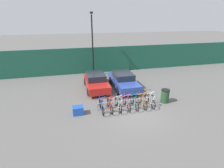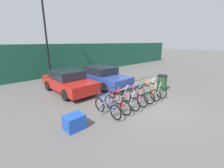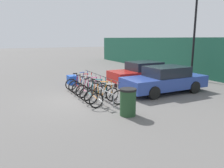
% 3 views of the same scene
% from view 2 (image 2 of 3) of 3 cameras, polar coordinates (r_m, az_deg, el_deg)
% --- Properties ---
extents(ground_plane, '(120.00, 120.00, 0.00)m').
position_cam_2_polar(ground_plane, '(7.85, 12.72, -7.93)').
color(ground_plane, '#605E5B').
extents(hoarding_wall, '(36.00, 0.16, 2.91)m').
position_cam_2_polar(hoarding_wall, '(14.85, -18.84, 8.63)').
color(hoarding_wall, '#19513D').
rests_on(hoarding_wall, ground).
extents(bike_rack, '(4.14, 0.04, 0.57)m').
position_cam_2_polar(bike_rack, '(7.80, 7.48, -3.93)').
color(bike_rack, gray).
rests_on(bike_rack, ground).
extents(bicycle_blue, '(0.68, 1.71, 1.05)m').
position_cam_2_polar(bicycle_blue, '(6.54, -1.83, -8.87)').
color(bicycle_blue, black).
rests_on(bicycle_blue, ground).
extents(bicycle_red, '(0.68, 1.71, 1.05)m').
position_cam_2_polar(bicycle_red, '(6.91, 1.92, -7.47)').
color(bicycle_red, black).
rests_on(bicycle_red, ground).
extents(bicycle_silver, '(0.68, 1.71, 1.05)m').
position_cam_2_polar(bicycle_silver, '(7.32, 5.29, -6.17)').
color(bicycle_silver, black).
rests_on(bicycle_silver, ground).
extents(bicycle_pink, '(0.68, 1.71, 1.05)m').
position_cam_2_polar(bicycle_pink, '(7.76, 8.36, -4.97)').
color(bicycle_pink, black).
rests_on(bicycle_pink, ground).
extents(bicycle_teal, '(0.68, 1.71, 1.05)m').
position_cam_2_polar(bicycle_teal, '(8.20, 10.96, -3.93)').
color(bicycle_teal, black).
rests_on(bicycle_teal, ground).
extents(bicycle_orange, '(0.68, 1.71, 1.05)m').
position_cam_2_polar(bicycle_orange, '(8.67, 13.33, -2.98)').
color(bicycle_orange, black).
rests_on(bicycle_orange, ground).
extents(bicycle_white, '(0.68, 1.71, 1.05)m').
position_cam_2_polar(bicycle_white, '(9.15, 15.45, -2.13)').
color(bicycle_white, black).
rests_on(bicycle_white, ground).
extents(car_red, '(1.91, 4.26, 1.40)m').
position_cam_2_polar(car_red, '(9.86, -16.29, 1.00)').
color(car_red, red).
rests_on(car_red, ground).
extents(car_blue, '(1.91, 4.58, 1.40)m').
position_cam_2_polar(car_blue, '(10.89, -3.99, 2.99)').
color(car_blue, '#2D479E').
rests_on(car_blue, ground).
extents(lamp_post, '(0.24, 0.44, 6.55)m').
position_cam_2_polar(lamp_post, '(13.28, -23.86, 16.83)').
color(lamp_post, black).
rests_on(lamp_post, ground).
extents(trash_bin, '(0.63, 0.63, 1.03)m').
position_cam_2_polar(trash_bin, '(10.31, 18.48, 0.46)').
color(trash_bin, '#234728').
rests_on(trash_bin, ground).
extents(cargo_crate, '(0.70, 0.56, 0.55)m').
position_cam_2_polar(cargo_crate, '(5.82, -14.17, -13.88)').
color(cargo_crate, blue).
rests_on(cargo_crate, ground).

